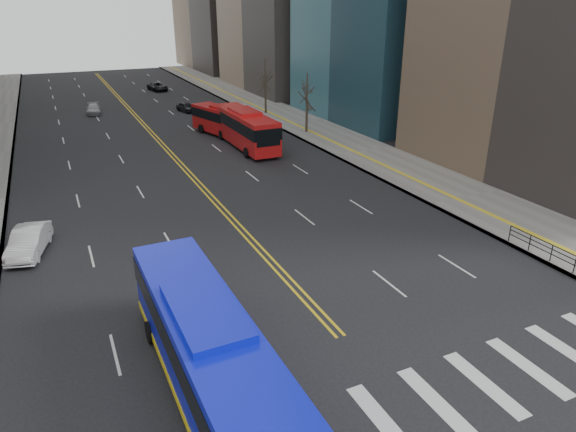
% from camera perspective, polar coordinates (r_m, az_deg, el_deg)
% --- Properties ---
extents(ground, '(220.00, 220.00, 0.00)m').
position_cam_1_polar(ground, '(20.47, 13.48, -20.43)').
color(ground, black).
extents(sidewalk_right, '(7.00, 130.00, 0.15)m').
position_cam_1_polar(sidewalk_right, '(64.12, 1.23, 10.37)').
color(sidewalk_right, slate).
rests_on(sidewalk_right, ground).
extents(crosswalk, '(26.70, 4.00, 0.01)m').
position_cam_1_polar(crosswalk, '(20.46, 13.48, -20.41)').
color(crosswalk, silver).
rests_on(crosswalk, ground).
extents(centerline, '(0.55, 100.00, 0.01)m').
position_cam_1_polar(centerline, '(68.39, -16.16, 10.21)').
color(centerline, gold).
rests_on(centerline, ground).
extents(pedestrian_railing, '(0.06, 6.06, 1.02)m').
position_cam_1_polar(pedestrian_railing, '(32.59, 27.27, -3.43)').
color(pedestrian_railing, black).
rests_on(pedestrian_railing, sidewalk_right).
extents(street_trees, '(35.20, 47.20, 7.60)m').
position_cam_1_polar(street_trees, '(46.72, -21.19, 10.21)').
color(street_trees, '#31281E').
rests_on(street_trees, ground).
extents(blue_bus, '(3.18, 13.29, 3.83)m').
position_cam_1_polar(blue_bus, '(19.62, -8.86, -14.50)').
color(blue_bus, '#0D16CD').
rests_on(blue_bus, ground).
extents(red_bus_near, '(3.07, 12.08, 3.80)m').
position_cam_1_polar(red_bus_near, '(52.93, -4.79, 9.90)').
color(red_bus_near, red).
rests_on(red_bus_near, ground).
extents(red_bus_far, '(5.13, 10.78, 3.35)m').
position_cam_1_polar(red_bus_far, '(57.19, -6.87, 10.53)').
color(red_bus_far, red).
rests_on(red_bus_far, ground).
extents(car_white, '(2.73, 4.92, 1.54)m').
position_cam_1_polar(car_white, '(33.81, -26.86, -2.54)').
color(car_white, silver).
rests_on(car_white, ground).
extents(car_dark_mid, '(2.33, 3.99, 1.28)m').
position_cam_1_polar(car_dark_mid, '(72.08, -11.24, 11.79)').
color(car_dark_mid, black).
rests_on(car_dark_mid, ground).
extents(car_silver, '(2.21, 4.46, 1.25)m').
position_cam_1_polar(car_silver, '(74.18, -20.80, 11.06)').
color(car_silver, '#96959A').
rests_on(car_silver, ground).
extents(car_dark_far, '(2.99, 5.14, 1.35)m').
position_cam_1_polar(car_dark_far, '(91.08, -14.29, 13.77)').
color(car_dark_far, black).
rests_on(car_dark_far, ground).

